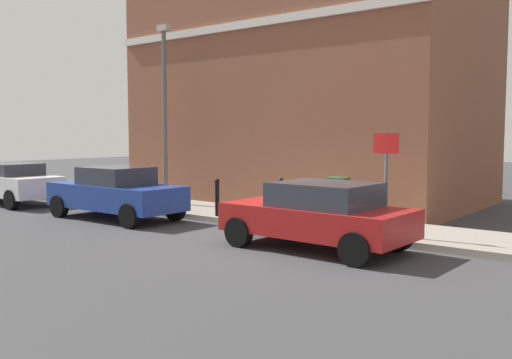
# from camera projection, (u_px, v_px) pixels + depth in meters

# --- Properties ---
(ground) EXTENTS (80.00, 80.00, 0.00)m
(ground) POSITION_uv_depth(u_px,v_px,m) (287.00, 240.00, 12.69)
(ground) COLOR #38383A
(sidewalk) EXTENTS (2.46, 30.00, 0.15)m
(sidewalk) POSITION_uv_depth(u_px,v_px,m) (170.00, 206.00, 17.93)
(sidewalk) COLOR gray
(sidewalk) RESTS_ON ground
(corner_building) EXTENTS (7.15, 11.50, 9.34)m
(corner_building) POSITION_uv_depth(u_px,v_px,m) (310.00, 70.00, 19.89)
(corner_building) COLOR brown
(corner_building) RESTS_ON ground
(car_red) EXTENTS (2.03, 3.95, 1.41)m
(car_red) POSITION_uv_depth(u_px,v_px,m) (319.00, 214.00, 11.57)
(car_red) COLOR maroon
(car_red) RESTS_ON ground
(car_blue) EXTENTS (1.84, 4.23, 1.48)m
(car_blue) POSITION_uv_depth(u_px,v_px,m) (116.00, 192.00, 15.70)
(car_blue) COLOR navy
(car_blue) RESTS_ON ground
(car_white) EXTENTS (1.86, 4.45, 1.40)m
(car_white) POSITION_uv_depth(u_px,v_px,m) (9.00, 182.00, 19.21)
(car_white) COLOR silver
(car_white) RESTS_ON ground
(utility_cabinet) EXTENTS (0.46, 0.61, 1.15)m
(utility_cabinet) POSITION_uv_depth(u_px,v_px,m) (337.00, 201.00, 14.26)
(utility_cabinet) COLOR #1E4C28
(utility_cabinet) RESTS_ON sidewalk
(bollard_near_cabinet) EXTENTS (0.14, 0.14, 1.04)m
(bollard_near_cabinet) POSITION_uv_depth(u_px,v_px,m) (281.00, 195.00, 15.46)
(bollard_near_cabinet) COLOR black
(bollard_near_cabinet) RESTS_ON sidewalk
(bollard_far_kerb) EXTENTS (0.14, 0.14, 1.04)m
(bollard_far_kerb) POSITION_uv_depth(u_px,v_px,m) (217.00, 196.00, 15.29)
(bollard_far_kerb) COLOR black
(bollard_far_kerb) RESTS_ON sidewalk
(street_sign) EXTENTS (0.08, 0.60, 2.30)m
(street_sign) POSITION_uv_depth(u_px,v_px,m) (386.00, 168.00, 12.25)
(street_sign) COLOR #59595B
(street_sign) RESTS_ON sidewalk
(lamppost) EXTENTS (0.20, 0.44, 5.72)m
(lamppost) POSITION_uv_depth(u_px,v_px,m) (165.00, 106.00, 17.97)
(lamppost) COLOR #59595B
(lamppost) RESTS_ON sidewalk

